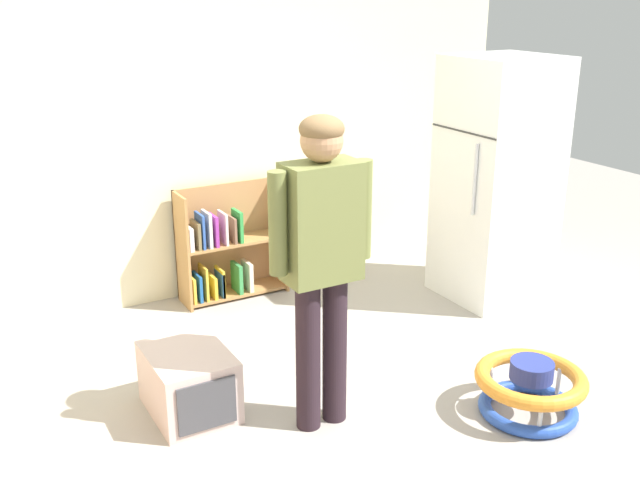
% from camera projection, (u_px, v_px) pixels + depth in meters
% --- Properties ---
extents(ground_plane, '(12.00, 12.00, 0.00)m').
position_uv_depth(ground_plane, '(379.00, 440.00, 3.80)').
color(ground_plane, '#A49C93').
rests_on(ground_plane, ground).
extents(back_wall, '(5.20, 0.06, 2.70)m').
position_uv_depth(back_wall, '(204.00, 115.00, 5.27)').
color(back_wall, '#EFE6BE').
rests_on(back_wall, ground).
extents(refrigerator, '(0.73, 0.68, 1.78)m').
position_uv_depth(refrigerator, '(497.00, 180.00, 5.33)').
color(refrigerator, white).
rests_on(refrigerator, ground).
extents(bookshelf, '(0.80, 0.28, 0.85)m').
position_uv_depth(bookshelf, '(226.00, 249.00, 5.46)').
color(bookshelf, '#AD7C47').
rests_on(bookshelf, ground).
extents(standing_person, '(0.57, 0.22, 1.66)m').
position_uv_depth(standing_person, '(322.00, 247.00, 3.63)').
color(standing_person, '#291C24').
rests_on(standing_person, ground).
extents(baby_walker, '(0.60, 0.60, 0.32)m').
position_uv_depth(baby_walker, '(530.00, 388.00, 3.98)').
color(baby_walker, '#274DB4').
rests_on(baby_walker, ground).
extents(pet_carrier, '(0.42, 0.55, 0.36)m').
position_uv_depth(pet_carrier, '(189.00, 382.00, 4.00)').
color(pet_carrier, beige).
rests_on(pet_carrier, ground).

